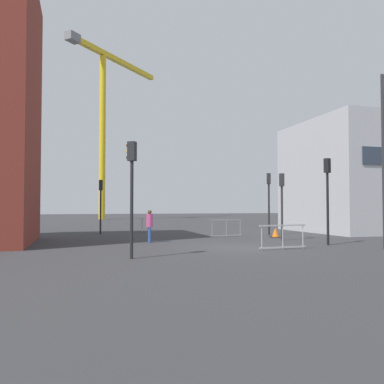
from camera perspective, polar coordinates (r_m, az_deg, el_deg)
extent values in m
plane|color=#333335|center=(18.44, 6.83, -7.89)|extent=(160.00, 160.00, 0.00)
cube|color=#B7B7BC|center=(33.42, 24.81, 1.87)|extent=(11.79, 9.11, 8.09)
cylinder|color=yellow|center=(58.80, -12.66, 7.66)|extent=(0.90, 0.90, 23.44)
cube|color=yellow|center=(64.37, -10.59, 17.96)|extent=(13.39, 14.12, 0.70)
cube|color=slate|center=(57.86, -16.65, 20.37)|extent=(2.11, 2.13, 1.10)
cylinder|color=#2D2D30|center=(19.59, 25.63, 3.99)|extent=(0.14, 0.14, 7.75)
cylinder|color=#2D2D30|center=(22.54, 12.70, -2.98)|extent=(0.12, 0.12, 2.99)
cube|color=#2D2D30|center=(22.58, 12.67, 1.70)|extent=(0.31, 0.33, 0.70)
sphere|color=#390605|center=(22.76, 12.56, 2.23)|extent=(0.11, 0.11, 0.11)
sphere|color=#F2A514|center=(22.75, 12.57, 1.68)|extent=(0.11, 0.11, 0.11)
sphere|color=#07330F|center=(22.73, 12.57, 1.12)|extent=(0.11, 0.11, 0.11)
cylinder|color=black|center=(20.50, 18.78, -2.28)|extent=(0.12, 0.12, 3.51)
cube|color=black|center=(20.60, 18.71, 3.58)|extent=(0.36, 0.34, 0.70)
sphere|color=#390605|center=(20.77, 18.92, 4.15)|extent=(0.11, 0.11, 0.11)
sphere|color=#3C2905|center=(20.75, 18.93, 3.55)|extent=(0.11, 0.11, 0.11)
sphere|color=green|center=(20.73, 18.94, 2.94)|extent=(0.11, 0.11, 0.11)
cylinder|color=#232326|center=(26.55, 10.91, -2.46)|extent=(0.12, 0.12, 3.33)
cube|color=#232326|center=(26.61, 10.88, 1.89)|extent=(0.35, 0.36, 0.70)
sphere|color=#390605|center=(26.80, 10.92, 2.33)|extent=(0.11, 0.11, 0.11)
sphere|color=#F2A514|center=(26.78, 10.92, 1.86)|extent=(0.11, 0.11, 0.11)
sphere|color=#07330F|center=(26.77, 10.92, 1.39)|extent=(0.11, 0.11, 0.11)
cylinder|color=#232326|center=(27.69, -12.90, -2.81)|extent=(0.12, 0.12, 2.96)
cube|color=#232326|center=(27.72, -12.87, 0.97)|extent=(0.24, 0.28, 0.70)
sphere|color=red|center=(27.91, -12.89, 1.40)|extent=(0.11, 0.11, 0.11)
sphere|color=#3C2905|center=(27.89, -12.90, 0.95)|extent=(0.11, 0.11, 0.11)
sphere|color=#07330F|center=(27.88, -12.90, 0.50)|extent=(0.11, 0.11, 0.11)
cylinder|color=#232326|center=(14.58, -8.59, -2.50)|extent=(0.12, 0.12, 3.53)
cube|color=#232326|center=(14.71, -8.55, 5.76)|extent=(0.37, 0.35, 0.70)
sphere|color=#390605|center=(14.82, -9.16, 6.56)|extent=(0.11, 0.11, 0.11)
sphere|color=#F2A514|center=(14.79, -9.17, 5.72)|extent=(0.11, 0.11, 0.11)
sphere|color=#07330F|center=(14.76, -9.17, 4.88)|extent=(0.11, 0.11, 0.11)
cylinder|color=#33519E|center=(20.85, -6.03, -6.10)|extent=(0.14, 0.14, 0.80)
cylinder|color=#33519E|center=(21.05, -6.11, -6.06)|extent=(0.14, 0.14, 0.80)
cylinder|color=#D14C8C|center=(20.91, -6.06, -4.06)|extent=(0.34, 0.34, 0.67)
sphere|color=brown|center=(20.90, -6.06, -2.85)|extent=(0.22, 0.22, 0.22)
cube|color=#B2B5BA|center=(17.86, 12.80, -4.67)|extent=(2.31, 0.25, 0.06)
cube|color=#B2B5BA|center=(17.93, 12.82, -7.70)|extent=(2.31, 0.25, 0.06)
cylinder|color=#B2B5BA|center=(17.34, 9.92, -6.50)|extent=(0.04, 0.04, 1.05)
cylinder|color=#B2B5BA|center=(17.89, 12.81, -6.35)|extent=(0.04, 0.04, 1.05)
cylinder|color=#B2B5BA|center=(18.48, 15.52, -6.18)|extent=(0.04, 0.04, 1.05)
cube|color=#B2B5BA|center=(29.39, -7.11, -3.63)|extent=(0.39, 2.33, 0.06)
cube|color=#B2B5BA|center=(29.43, -7.12, -5.48)|extent=(0.39, 2.33, 0.06)
cylinder|color=#B2B5BA|center=(28.36, -7.09, -4.76)|extent=(0.04, 0.04, 1.05)
cylinder|color=#B2B5BA|center=(29.41, -7.11, -4.66)|extent=(0.04, 0.04, 1.05)
cylinder|color=#B2B5BA|center=(30.46, -7.14, -4.56)|extent=(0.04, 0.04, 1.05)
cube|color=gray|center=(24.47, 4.91, -3.97)|extent=(2.09, 0.21, 0.06)
cube|color=gray|center=(24.52, 4.92, -6.19)|extent=(2.09, 0.21, 0.06)
cylinder|color=gray|center=(24.12, 2.87, -5.26)|extent=(0.04, 0.04, 1.05)
cylinder|color=gray|center=(24.49, 4.92, -5.20)|extent=(0.04, 0.04, 1.05)
cylinder|color=gray|center=(24.90, 6.90, -5.14)|extent=(0.04, 0.04, 1.05)
cube|color=black|center=(24.83, 11.81, -6.30)|extent=(0.58, 0.58, 0.03)
cone|color=orange|center=(24.81, 11.81, -5.66)|extent=(0.45, 0.45, 0.59)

